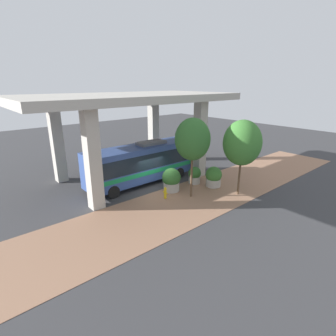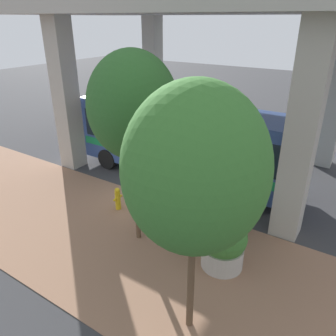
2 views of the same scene
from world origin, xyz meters
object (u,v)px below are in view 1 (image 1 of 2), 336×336
(bus, at_px, (142,162))
(planter_middle, at_px, (195,175))
(planter_back, at_px, (171,180))
(street_tree_far, at_px, (193,139))
(planter_front, at_px, (214,177))
(fire_hydrant, at_px, (165,193))
(street_tree_near, at_px, (242,143))

(bus, relative_size, planter_middle, 6.73)
(planter_back, height_order, street_tree_far, street_tree_far)
(planter_front, bearing_deg, fire_hydrant, 81.03)
(street_tree_far, bearing_deg, fire_hydrant, 60.46)
(planter_back, distance_m, street_tree_far, 4.03)
(fire_hydrant, relative_size, planter_back, 0.48)
(bus, bearing_deg, planter_front, -137.94)
(fire_hydrant, height_order, street_tree_far, street_tree_far)
(planter_front, height_order, street_tree_near, street_tree_near)
(street_tree_far, bearing_deg, street_tree_near, -123.57)
(street_tree_far, bearing_deg, planter_back, 12.43)
(planter_middle, bearing_deg, bus, 48.48)
(fire_hydrant, xyz_separation_m, street_tree_near, (-3.10, -4.93, 3.69))
(planter_back, height_order, street_tree_near, street_tree_near)
(bus, height_order, planter_middle, bus)
(planter_front, bearing_deg, bus, 42.06)
(planter_front, height_order, street_tree_far, street_tree_far)
(fire_hydrant, xyz_separation_m, street_tree_far, (-1.00, -1.77, 4.05))
(fire_hydrant, distance_m, street_tree_far, 4.53)
(bus, distance_m, street_tree_near, 8.45)
(street_tree_far, bearing_deg, bus, 13.61)
(bus, bearing_deg, planter_middle, -131.52)
(fire_hydrant, bearing_deg, street_tree_far, -119.54)
(fire_hydrant, relative_size, planter_middle, 0.62)
(fire_hydrant, distance_m, planter_back, 1.67)
(fire_hydrant, bearing_deg, planter_middle, -78.75)
(planter_front, distance_m, planter_middle, 1.70)
(planter_middle, xyz_separation_m, street_tree_far, (-1.80, 2.24, 3.77))
(bus, xyz_separation_m, street_tree_near, (-6.92, -4.33, 2.21))
(street_tree_near, bearing_deg, street_tree_far, 56.43)
(planter_middle, bearing_deg, fire_hydrant, 101.25)
(fire_hydrant, height_order, planter_front, planter_front)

